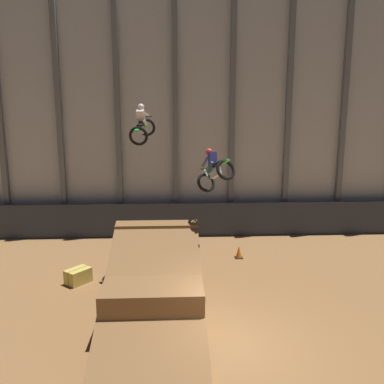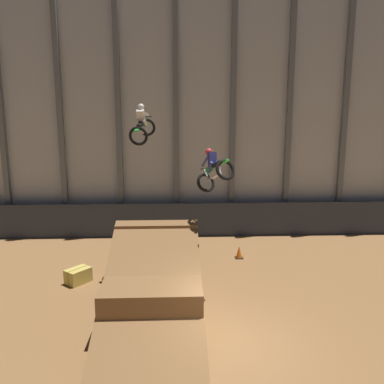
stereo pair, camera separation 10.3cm
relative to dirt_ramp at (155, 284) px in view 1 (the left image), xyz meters
name	(u,v)px [view 1 (the left image)]	position (x,y,z in m)	size (l,w,h in m)	color
ground_plane	(234,347)	(2.26, -2.25, -0.88)	(60.00, 60.00, 0.00)	olive
arena_back_wall	(204,121)	(2.26, 8.88, 5.33)	(32.00, 0.40, 12.43)	#ADB2B7
lower_barrier	(204,220)	(2.26, 8.13, 0.03)	(31.36, 0.20, 1.83)	#2D333D
dirt_ramp	(155,284)	(0.00, 0.00, 0.00)	(2.98, 5.93, 2.64)	brown
rider_bike_left_air	(142,126)	(-0.57, 3.23, 5.09)	(0.98, 1.88, 1.60)	black
rider_bike_right_air	(214,170)	(2.06, 1.47, 3.56)	(1.40, 1.83, 1.67)	black
traffic_cone_near_ramp	(239,252)	(3.58, 4.63, -0.60)	(0.36, 0.36, 0.58)	black
hay_bale_trackside	(78,276)	(-3.08, 2.23, -0.60)	(1.04, 1.08, 0.57)	#CCB751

